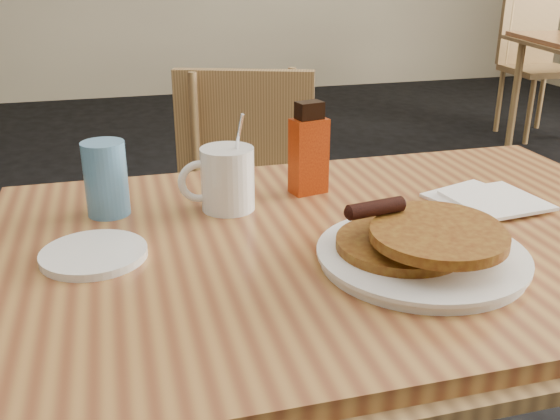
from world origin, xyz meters
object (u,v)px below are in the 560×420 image
object	(u,v)px
pancake_plate	(423,247)
coffee_mug	(226,178)
main_table	(349,258)
chair_main_far	(253,201)
chair_neighbor_far	(534,53)
blue_tumbler	(106,179)
syrup_bottle	(309,151)

from	to	relation	value
pancake_plate	coffee_mug	distance (m)	0.36
main_table	chair_main_far	size ratio (longest dim) A/B	1.34
chair_neighbor_far	pancake_plate	xyz separation A→B (m)	(-2.45, -3.03, 0.21)
main_table	coffee_mug	world-z (taller)	coffee_mug
blue_tumbler	pancake_plate	bearing A→B (deg)	-35.99
chair_neighbor_far	main_table	bearing A→B (deg)	-126.77
pancake_plate	chair_main_far	bearing A→B (deg)	92.85
main_table	pancake_plate	size ratio (longest dim) A/B	3.91
syrup_bottle	blue_tumbler	world-z (taller)	syrup_bottle
chair_main_far	chair_neighbor_far	world-z (taller)	chair_neighbor_far
syrup_bottle	main_table	bearing A→B (deg)	-100.78
main_table	syrup_bottle	xyz separation A→B (m)	(-0.01, 0.20, 0.12)
main_table	coffee_mug	bearing A→B (deg)	137.13
syrup_bottle	blue_tumbler	distance (m)	0.36
main_table	chair_main_far	world-z (taller)	chair_main_far
blue_tumbler	syrup_bottle	bearing A→B (deg)	1.76
coffee_mug	syrup_bottle	distance (m)	0.17
pancake_plate	blue_tumbler	world-z (taller)	blue_tumbler
main_table	pancake_plate	world-z (taller)	pancake_plate
main_table	pancake_plate	bearing A→B (deg)	-63.45
blue_tumbler	main_table	bearing A→B (deg)	-27.16
main_table	blue_tumbler	size ratio (longest dim) A/B	9.29
chair_neighbor_far	syrup_bottle	bearing A→B (deg)	-128.85
pancake_plate	blue_tumbler	xyz separation A→B (m)	(-0.43, 0.31, 0.04)
pancake_plate	blue_tumbler	bearing A→B (deg)	144.01
chair_neighbor_far	coffee_mug	world-z (taller)	chair_neighbor_far
main_table	blue_tumbler	bearing A→B (deg)	152.84
main_table	chair_neighbor_far	distance (m)	3.84
pancake_plate	syrup_bottle	bearing A→B (deg)	101.79
coffee_mug	main_table	bearing A→B (deg)	-37.98
coffee_mug	syrup_bottle	xyz separation A→B (m)	(0.16, 0.04, 0.02)
chair_main_far	pancake_plate	world-z (taller)	chair_main_far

